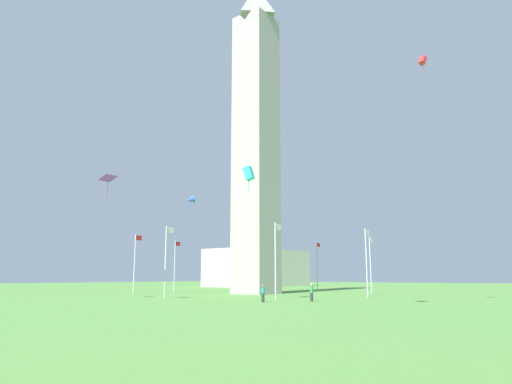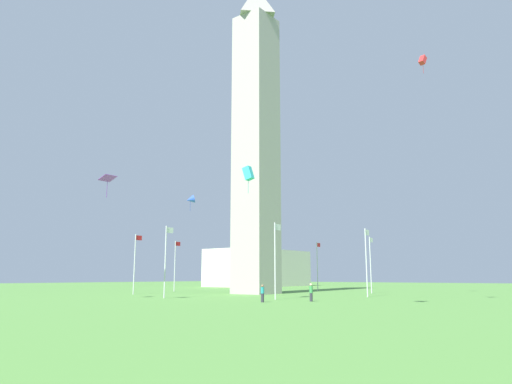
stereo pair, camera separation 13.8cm
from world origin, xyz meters
name	(u,v)px [view 1 (the left image)]	position (x,y,z in m)	size (l,w,h in m)	color
ground_plane	(256,294)	(0.00, 0.00, 0.00)	(260.00, 260.00, 0.00)	#548C3D
obelisk_monument	(256,131)	(0.00, 0.00, 23.07)	(5.08, 5.08, 46.15)	#A8A399
flagpole_n	(317,264)	(16.47, 0.00, 4.37)	(1.12, 0.14, 7.97)	silver
flagpole_ne	(244,264)	(11.66, 11.60, 4.37)	(1.12, 0.14, 7.97)	silver
flagpole_e	(175,264)	(0.06, 16.41, 4.37)	(1.12, 0.14, 7.97)	silver
flagpole_se	(135,261)	(-11.54, 11.60, 4.37)	(1.12, 0.14, 7.97)	silver
flagpole_s	(166,258)	(-16.34, 0.00, 4.37)	(1.12, 0.14, 7.97)	silver
flagpole_sw	(276,257)	(-11.54, -11.60, 4.37)	(1.12, 0.14, 7.97)	silver
flagpole_w	(366,259)	(0.06, -16.41, 4.37)	(1.12, 0.14, 7.97)	silver
flagpole_nw	(370,262)	(11.66, -11.60, 4.37)	(1.12, 0.14, 7.97)	silver
person_teal_shirt	(263,293)	(-16.49, -13.66, 0.80)	(0.32, 0.32, 1.61)	#2D2D38
person_green_shirt	(311,292)	(-12.43, -16.42, 0.84)	(0.32, 0.32, 1.69)	#2D2D38
kite_cyan_box	(249,173)	(-15.96, -11.50, 12.55)	(0.92, 1.21, 2.78)	#33C6D1
kite_red_box	(423,60)	(3.88, -23.19, 28.74)	(1.21, 0.84, 2.40)	red
kite_purple_diamond	(108,179)	(-25.48, -1.59, 11.72)	(1.37, 1.31, 2.13)	purple
kite_blue_delta	(190,200)	(-8.69, 4.23, 12.37)	(1.64, 1.61, 2.17)	blue
distant_building	(258,268)	(39.80, 30.26, 4.28)	(25.74, 13.37, 8.56)	beige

